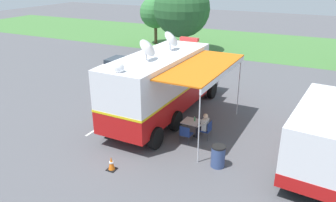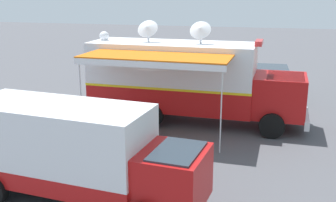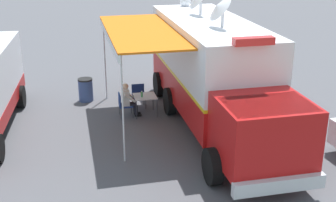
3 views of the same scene
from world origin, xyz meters
The scene contains 15 objects.
ground_plane centered at (0.00, 0.00, 0.00)m, with size 100.00×100.00×0.00m, color #515156.
grass_verge centered at (0.00, 21.21, 0.00)m, with size 80.00×14.00×0.01m, color #427538.
lot_stripe centered at (-2.26, -0.63, 0.00)m, with size 0.12×4.80×0.01m, color silver.
command_truck centered at (0.05, 0.75, 1.95)m, with size 4.97×9.54×4.53m.
folding_table centered at (2.13, -0.72, 0.67)m, with size 0.82×0.82×0.73m.
water_bottle centered at (2.25, -0.63, 0.83)m, with size 0.07×0.07×0.22m.
folding_chair_at_table centered at (2.93, -0.73, 0.51)m, with size 0.49×0.49×0.87m.
folding_chair_beside_table centered at (2.21, -1.57, 0.51)m, with size 0.49×0.49×0.87m.
seated_responder centered at (2.74, -0.73, 0.65)m, with size 0.67×0.56×1.25m.
trash_bin centered at (4.11, -2.72, 0.46)m, with size 0.57×0.57×0.91m.
traffic_cone centered at (0.46, -4.82, 0.28)m, with size 0.36×0.36×0.58m.
support_truck centered at (7.79, -0.77, 1.39)m, with size 2.84×6.97×2.70m.
car_behind_truck centered at (-4.82, 4.29, 0.88)m, with size 4.28×2.17×1.76m.
tree_far_left centered at (-9.30, 16.94, 3.22)m, with size 3.21×3.21×4.83m.
tree_left_of_centre centered at (-5.42, 14.91, 3.96)m, with size 5.20×5.20×6.56m.
Camera 1 is at (7.39, -13.79, 7.35)m, focal length 35.41 mm.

